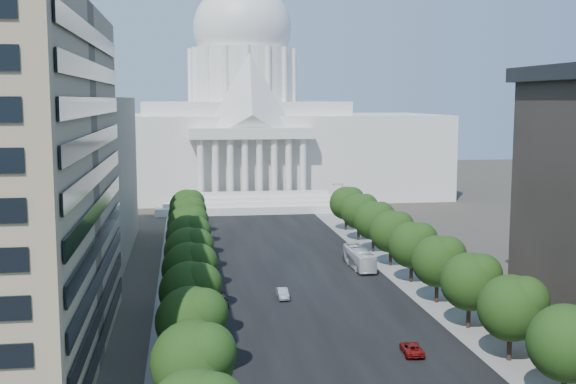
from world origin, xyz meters
name	(u,v)px	position (x,y,z in m)	size (l,w,h in m)	color
road_asphalt	(287,261)	(0.00, 90.00, 0.00)	(30.00, 260.00, 0.01)	black
sidewalk_left	(183,265)	(-19.00, 90.00, 0.00)	(8.00, 260.00, 0.02)	gray
sidewalk_right	(386,258)	(19.00, 90.00, 0.00)	(8.00, 260.00, 0.02)	gray
capitol	(243,131)	(0.00, 184.89, 20.01)	(120.00, 56.00, 73.00)	white
office_block_left_far	(24,179)	(-48.00, 100.00, 15.00)	(38.00, 52.00, 30.00)	gray
tree_l_b	(196,360)	(-17.66, 23.81, 6.45)	(7.79, 7.60, 9.97)	#33261C
tree_l_c	(194,320)	(-17.66, 35.81, 6.45)	(7.79, 7.60, 9.97)	#33261C
tree_l_d	(193,290)	(-17.66, 47.81, 6.45)	(7.79, 7.60, 9.97)	#33261C
tree_l_e	(191,268)	(-17.66, 59.81, 6.45)	(7.79, 7.60, 9.97)	#33261C
tree_l_f	(190,250)	(-17.66, 71.81, 6.45)	(7.79, 7.60, 9.97)	#33261C
tree_l_g	(190,236)	(-17.66, 83.81, 6.45)	(7.79, 7.60, 9.97)	#33261C
tree_l_h	(189,224)	(-17.66, 95.81, 6.45)	(7.79, 7.60, 9.97)	#33261C
tree_l_i	(189,214)	(-17.66, 107.81, 6.45)	(7.79, 7.60, 9.97)	#33261C
tree_l_j	(188,205)	(-17.66, 119.81, 6.45)	(7.79, 7.60, 9.97)	#33261C
tree_r_b	(571,341)	(18.34, 23.81, 6.45)	(7.79, 7.60, 9.97)	#33261C
tree_r_c	(515,306)	(18.34, 35.81, 6.45)	(7.79, 7.60, 9.97)	#33261C
tree_r_d	(473,280)	(18.34, 47.81, 6.45)	(7.79, 7.60, 9.97)	#33261C
tree_r_e	(440,260)	(18.34, 59.81, 6.45)	(7.79, 7.60, 9.97)	#33261C
tree_r_f	(414,243)	(18.34, 71.81, 6.45)	(7.79, 7.60, 9.97)	#33261C
tree_r_g	(393,230)	(18.34, 83.81, 6.45)	(7.79, 7.60, 9.97)	#33261C
tree_r_h	(375,219)	(18.34, 95.81, 6.45)	(7.79, 7.60, 9.97)	#33261C
tree_r_i	(361,210)	(18.34, 107.81, 6.45)	(7.79, 7.60, 9.97)	#33261C
tree_r_j	(348,202)	(18.34, 119.81, 6.45)	(7.79, 7.60, 9.97)	#33261C
streetlight_b	(531,313)	(19.90, 35.00, 5.82)	(2.61, 0.44, 9.00)	gray
streetlight_c	(450,263)	(19.90, 60.00, 5.82)	(2.61, 0.44, 9.00)	gray
streetlight_d	(399,232)	(19.90, 85.00, 5.82)	(2.61, 0.44, 9.00)	gray
streetlight_e	(365,211)	(19.90, 110.00, 5.82)	(2.61, 0.44, 9.00)	gray
streetlight_f	(340,196)	(19.90, 135.00, 5.82)	(2.61, 0.44, 9.00)	gray
car_silver	(283,294)	(-4.13, 65.31, 0.74)	(1.57, 4.50, 1.48)	#B7B9C0
car_red	(412,349)	(7.60, 39.47, 0.67)	(2.23, 4.83, 1.34)	maroon
car_dark_b	(221,302)	(-13.50, 62.23, 0.73)	(2.05, 5.04, 1.46)	black
city_bus	(359,258)	(11.94, 82.89, 1.76)	(2.96, 12.64, 3.52)	silver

